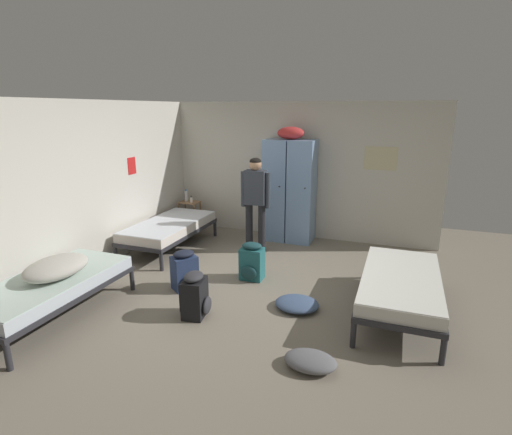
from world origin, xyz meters
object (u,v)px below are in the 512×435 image
(bed_right, at_px, (401,283))
(bed_left_front, at_px, (50,287))
(backpack_navy, at_px, (185,271))
(lotion_bottle, at_px, (191,200))
(clothes_pile_grey, at_px, (310,361))
(shelf_unit, at_px, (190,213))
(backpack_black, at_px, (195,296))
(bedding_heap, at_px, (56,267))
(water_bottle, at_px, (186,196))
(bed_left_rear, at_px, (169,227))
(backpack_teal, at_px, (252,262))
(locker_bank, at_px, (289,189))
(person_traveler, at_px, (255,196))
(clothes_pile_denim, at_px, (297,304))

(bed_right, relative_size, bed_left_front, 1.00)
(backpack_navy, bearing_deg, bed_right, 6.39)
(lotion_bottle, distance_m, clothes_pile_grey, 4.84)
(shelf_unit, relative_size, backpack_black, 1.04)
(bedding_heap, height_order, backpack_black, bedding_heap)
(water_bottle, distance_m, lotion_bottle, 0.17)
(bed_left_front, xyz_separation_m, lotion_bottle, (-0.18, 3.65, 0.25))
(bed_left_rear, height_order, bedding_heap, bedding_heap)
(bed_left_rear, height_order, backpack_teal, backpack_teal)
(bedding_heap, distance_m, clothes_pile_grey, 3.06)
(locker_bank, distance_m, shelf_unit, 2.15)
(locker_bank, distance_m, lotion_bottle, 2.02)
(bed_left_front, xyz_separation_m, backpack_black, (1.57, 0.59, -0.12))
(bed_left_rear, distance_m, person_traveler, 1.61)
(backpack_black, bearing_deg, water_bottle, 121.32)
(bed_right, relative_size, lotion_bottle, 14.43)
(backpack_black, relative_size, backpack_teal, 1.00)
(water_bottle, height_order, backpack_teal, water_bottle)
(lotion_bottle, xyz_separation_m, clothes_pile_grey, (3.24, -3.55, -0.56))
(backpack_navy, xyz_separation_m, backpack_teal, (0.73, 0.61, 0.00))
(clothes_pile_grey, bearing_deg, bed_left_front, -178.14)
(bed_right, height_order, backpack_teal, backpack_teal)
(shelf_unit, bearing_deg, water_bottle, 165.96)
(bed_right, xyz_separation_m, water_bottle, (-4.14, 2.21, 0.30))
(person_traveler, bearing_deg, lotion_bottle, 155.89)
(backpack_teal, relative_size, clothes_pile_grey, 1.09)
(person_traveler, relative_size, clothes_pile_denim, 2.96)
(bed_left_rear, relative_size, clothes_pile_denim, 3.51)
(lotion_bottle, bearing_deg, bed_right, -28.30)
(bed_left_front, bearing_deg, backpack_navy, 48.03)
(bed_left_rear, bearing_deg, bed_right, -15.24)
(shelf_unit, relative_size, backpack_teal, 1.04)
(bed_right, distance_m, bed_left_front, 4.10)
(locker_bank, bearing_deg, bed_left_rear, -146.61)
(water_bottle, bearing_deg, backpack_black, -58.68)
(bed_left_front, distance_m, backpack_black, 1.68)
(bedding_heap, relative_size, backpack_navy, 1.47)
(bed_right, xyz_separation_m, backpack_teal, (-2.00, 0.31, -0.12))
(shelf_unit, height_order, bed_right, shelf_unit)
(water_bottle, bearing_deg, backpack_teal, -41.60)
(backpack_black, distance_m, clothes_pile_grey, 1.58)
(bedding_heap, distance_m, person_traveler, 3.19)
(locker_bank, relative_size, bed_right, 1.09)
(backpack_navy, bearing_deg, shelf_unit, 118.01)
(lotion_bottle, bearing_deg, person_traveler, -24.11)
(backpack_black, bearing_deg, bed_left_rear, 128.83)
(person_traveler, bearing_deg, bed_left_front, -116.45)
(shelf_unit, height_order, clothes_pile_denim, shelf_unit)
(locker_bank, xyz_separation_m, backpack_teal, (-0.00, -1.92, -0.71))
(bed_right, distance_m, bedding_heap, 4.03)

